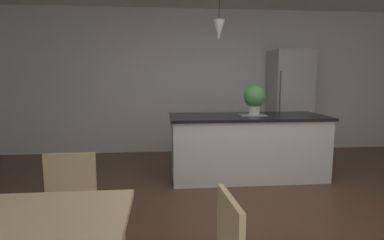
{
  "coord_description": "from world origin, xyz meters",
  "views": [
    {
      "loc": [
        -0.87,
        -2.76,
        1.44
      ],
      "look_at": [
        -0.62,
        -0.02,
        1.06
      ],
      "focal_mm": 29.16,
      "sensor_mm": 36.0,
      "label": 1
    }
  ],
  "objects_px": {
    "chair_far_right": "(67,210)",
    "kitchen_island": "(247,146)",
    "refrigerator": "(289,103)",
    "potted_plant_on_island": "(255,98)"
  },
  "relations": [
    {
      "from": "kitchen_island",
      "to": "refrigerator",
      "type": "bearing_deg",
      "value": 49.03
    },
    {
      "from": "kitchen_island",
      "to": "potted_plant_on_island",
      "type": "bearing_deg",
      "value": -0.0
    },
    {
      "from": "refrigerator",
      "to": "chair_far_right",
      "type": "bearing_deg",
      "value": -132.19
    },
    {
      "from": "chair_far_right",
      "to": "refrigerator",
      "type": "distance_m",
      "value": 4.58
    },
    {
      "from": "chair_far_right",
      "to": "kitchen_island",
      "type": "xyz_separation_m",
      "value": [
        1.91,
        2.05,
        -0.01
      ]
    },
    {
      "from": "potted_plant_on_island",
      "to": "kitchen_island",
      "type": "bearing_deg",
      "value": 180.0
    },
    {
      "from": "kitchen_island",
      "to": "refrigerator",
      "type": "xyz_separation_m",
      "value": [
        1.15,
        1.33,
        0.5
      ]
    },
    {
      "from": "chair_far_right",
      "to": "potted_plant_on_island",
      "type": "relative_size",
      "value": 2.04
    },
    {
      "from": "chair_far_right",
      "to": "refrigerator",
      "type": "bearing_deg",
      "value": 47.81
    },
    {
      "from": "refrigerator",
      "to": "potted_plant_on_island",
      "type": "height_order",
      "value": "refrigerator"
    }
  ]
}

